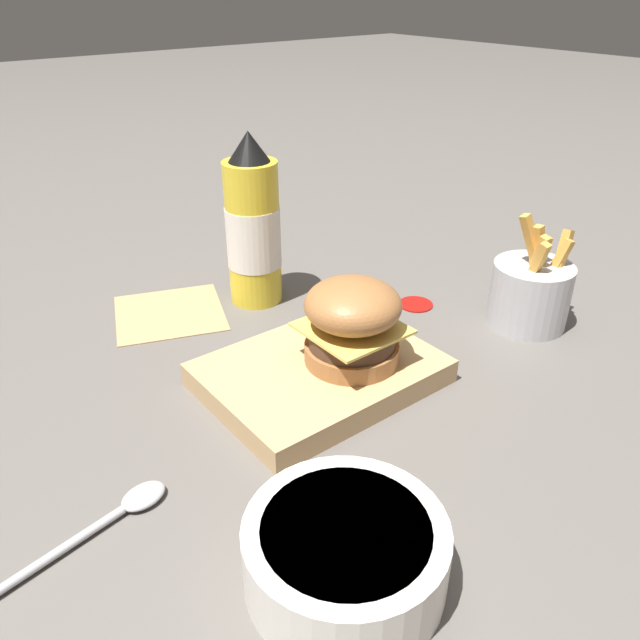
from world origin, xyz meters
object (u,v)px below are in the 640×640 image
object	(u,v)px
side_bowl	(345,552)
spoon	(106,520)
ketchup_bottle	(253,229)
serving_board	(320,373)
burger	(352,322)
fries_basket	(531,292)

from	to	relation	value
side_bowl	spoon	bearing A→B (deg)	126.95
ketchup_bottle	side_bowl	distance (m)	0.45
serving_board	side_bowl	xyz separation A→B (m)	(-0.14, -0.20, 0.01)
side_bowl	ketchup_bottle	bearing A→B (deg)	64.95
spoon	side_bowl	bearing A→B (deg)	-63.75
burger	spoon	bearing A→B (deg)	-173.20
fries_basket	side_bowl	xyz separation A→B (m)	(-0.41, -0.15, -0.01)
spoon	ketchup_bottle	bearing A→B (deg)	29.14
fries_basket	serving_board	bearing A→B (deg)	168.93
side_bowl	fries_basket	bearing A→B (deg)	19.53
fries_basket	spoon	bearing A→B (deg)	179.43
side_bowl	burger	bearing A→B (deg)	48.44
ketchup_bottle	side_bowl	bearing A→B (deg)	-115.05
serving_board	ketchup_bottle	size ratio (longest dim) A/B	1.06
serving_board	fries_basket	bearing A→B (deg)	-11.07
ketchup_bottle	fries_basket	bearing A→B (deg)	-49.11
ketchup_bottle	spoon	bearing A→B (deg)	-140.15
serving_board	burger	world-z (taller)	burger
side_bowl	spoon	world-z (taller)	side_bowl
fries_basket	side_bowl	distance (m)	0.44
serving_board	side_bowl	bearing A→B (deg)	-123.95
fries_basket	spoon	distance (m)	0.53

